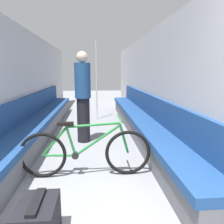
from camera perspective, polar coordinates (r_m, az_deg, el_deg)
name	(u,v)px	position (r m, az deg, el deg)	size (l,w,h in m)	color
wall_left	(23,84)	(4.78, -22.32, 6.84)	(0.10, 10.73, 2.24)	#B2B2B7
wall_right	(155,83)	(4.74, 11.07, 7.41)	(0.10, 10.73, 2.24)	#B2B2B7
bench_seat_row_left	(39,123)	(4.85, -18.48, -2.84)	(0.50, 6.36, 0.88)	#5B5B60
bench_seat_row_right	(141,121)	(4.82, 7.53, -2.46)	(0.50, 6.36, 0.88)	#5B5B60
bicycle	(86,152)	(2.91, -6.89, -10.33)	(1.71, 0.46, 0.78)	black
grab_pole_near	(97,82)	(6.23, -4.06, 7.93)	(0.08, 0.08, 2.22)	gray
passenger_standing	(83,96)	(4.21, -7.60, 4.10)	(0.30, 0.30, 1.73)	black
luggage_bag	(38,223)	(2.03, -18.80, -25.78)	(0.30, 0.43, 0.38)	black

